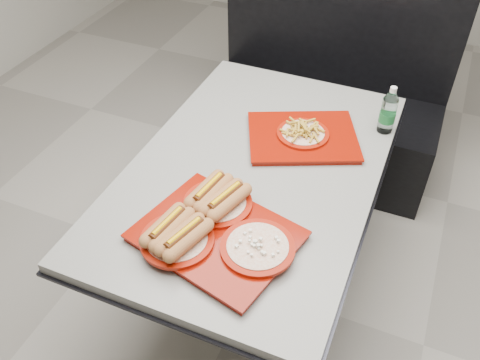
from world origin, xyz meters
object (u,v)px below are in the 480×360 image
at_px(diner_table, 254,198).
at_px(tray_far, 303,135).
at_px(booth_bench, 324,99).
at_px(tray_near, 212,227).
at_px(water_bottle, 388,112).

distance_m(diner_table, tray_far, 0.32).
xyz_separation_m(booth_bench, tray_near, (0.00, -1.47, 0.39)).
relative_size(tray_far, water_bottle, 2.58).
distance_m(tray_near, water_bottle, 0.90).
bearing_deg(water_bottle, booth_bench, 121.14).
bearing_deg(tray_far, diner_table, -116.35).
bearing_deg(tray_far, tray_near, -100.53).
bearing_deg(diner_table, tray_near, -89.87).
distance_m(booth_bench, water_bottle, 0.90).
bearing_deg(water_bottle, diner_table, -133.87).
relative_size(diner_table, tray_near, 2.52).
xyz_separation_m(diner_table, tray_far, (0.11, 0.23, 0.19)).
xyz_separation_m(diner_table, booth_bench, (0.00, 1.09, -0.18)).
xyz_separation_m(tray_near, water_bottle, (0.40, 0.80, 0.05)).
bearing_deg(water_bottle, tray_far, -146.66).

